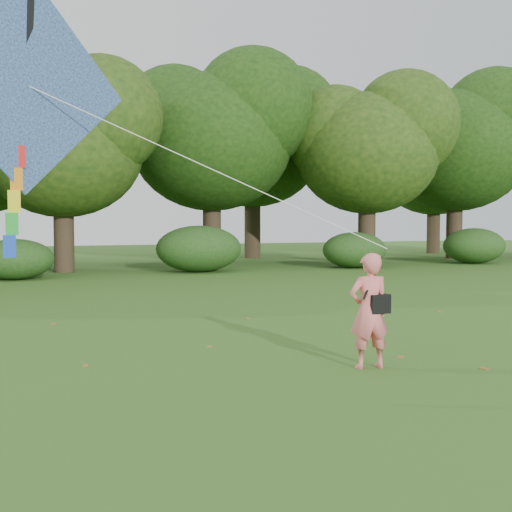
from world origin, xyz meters
name	(u,v)px	position (x,y,z in m)	size (l,w,h in m)	color
ground	(414,377)	(0.00, 0.00, 0.00)	(100.00, 100.00, 0.00)	#265114
man_kite_flyer	(369,311)	(-0.25, 0.68, 0.79)	(0.58, 0.38, 1.58)	#E76C6E
crossbody_bag	(378,303)	(-0.13, 0.65, 0.90)	(0.43, 0.20, 0.67)	black
flying_kite	(27,89)	(-4.57, 1.23, 3.53)	(5.77, 1.07, 3.25)	#2852B0
tree_line	(137,144)	(1.67, 22.88, 5.60)	(54.70, 15.30, 9.48)	#3A2D1E
shrub_band	(107,253)	(-0.72, 17.60, 0.86)	(39.15, 3.22, 1.88)	#264919
fallen_leaves	(289,337)	(-0.20, 3.22, 0.01)	(10.12, 9.21, 0.01)	olive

